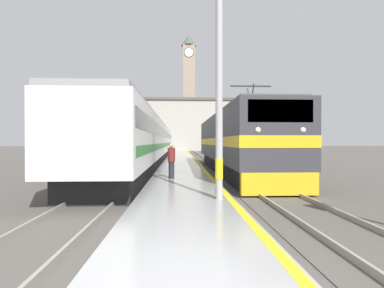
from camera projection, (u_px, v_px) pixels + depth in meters
ground_plane at (180, 159)px, 33.56m from camera, size 200.00×200.00×0.00m
platform at (181, 161)px, 28.56m from camera, size 2.97×140.00×0.29m
rail_track_near at (216, 162)px, 28.72m from camera, size 2.84×140.00×0.16m
rail_track_far at (150, 162)px, 28.44m from camera, size 2.84×140.00×0.16m
locomotive_train at (234, 142)px, 19.15m from camera, size 2.92×17.62×4.76m
passenger_train at (152, 141)px, 29.97m from camera, size 2.92×43.73×3.70m
catenary_mast at (223, 47)px, 8.80m from camera, size 2.67×0.23×8.79m
person_on_platform at (171, 160)px, 13.74m from camera, size 0.34×0.34×1.62m
clock_tower at (189, 89)px, 77.93m from camera, size 3.94×3.94×29.77m
station_building at (176, 126)px, 66.33m from camera, size 24.19×10.60×11.07m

